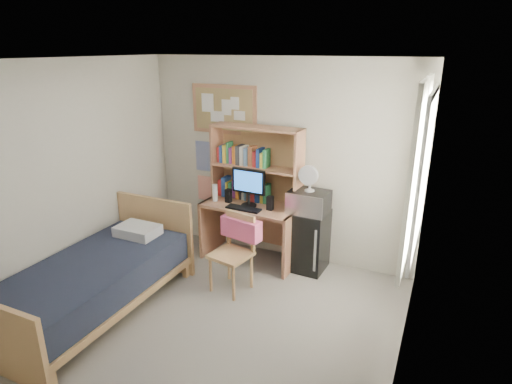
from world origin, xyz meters
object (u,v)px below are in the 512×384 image
at_px(mini_fridge, 308,240).
at_px(desk, 251,232).
at_px(bed, 94,287).
at_px(desk_chair, 231,254).
at_px(bulletin_board, 224,109).
at_px(speaker_left, 228,196).
at_px(speaker_right, 270,203).
at_px(microwave, 309,202).
at_px(monitor, 249,188).
at_px(desk_fan, 310,179).

bearing_deg(mini_fridge, desk, -171.81).
bearing_deg(mini_fridge, bed, -131.00).
relative_size(desk_chair, mini_fridge, 1.17).
bearing_deg(bulletin_board, speaker_left, -57.40).
height_order(mini_fridge, speaker_right, speaker_right).
xyz_separation_m(bed, microwave, (1.77, 1.82, 0.62)).
bearing_deg(speaker_left, bed, -109.53).
xyz_separation_m(bulletin_board, microwave, (1.29, -0.26, -1.01)).
bearing_deg(desk, speaker_left, -168.69).
bearing_deg(desk_chair, bulletin_board, 131.30).
height_order(bed, monitor, monitor).
height_order(bulletin_board, microwave, bulletin_board).
distance_m(monitor, microwave, 0.78).
relative_size(speaker_right, desk_fan, 0.60).
bearing_deg(microwave, desk_chair, -124.55).
distance_m(desk, microwave, 0.92).
distance_m(desk, speaker_left, 0.57).
bearing_deg(speaker_right, desk_fan, 17.94).
bearing_deg(bed, mini_fridge, 46.22).
bearing_deg(mini_fridge, monitor, -167.40).
distance_m(bulletin_board, speaker_left, 1.14).
height_order(desk_chair, mini_fridge, desk_chair).
distance_m(bulletin_board, desk, 1.65).
relative_size(bulletin_board, monitor, 1.97).
height_order(mini_fridge, desk_fan, desk_fan).
distance_m(mini_fridge, bed, 2.55).
bearing_deg(speaker_right, bulletin_board, 157.64).
bearing_deg(desk_chair, bed, -128.03).
bearing_deg(speaker_right, microwave, 17.94).
bearing_deg(speaker_left, desk_fan, 7.94).
distance_m(mini_fridge, microwave, 0.52).
bearing_deg(desk, speaker_right, -11.31).
relative_size(mini_fridge, speaker_left, 4.41).
height_order(desk_chair, monitor, monitor).
bearing_deg(mini_fridge, speaker_left, -170.89).
bearing_deg(desk, mini_fridge, 8.08).
distance_m(desk_chair, desk_fan, 1.29).
height_order(desk, mini_fridge, desk).
bearing_deg(desk, desk_fan, 6.59).
xyz_separation_m(speaker_right, microwave, (0.46, 0.13, 0.05)).
bearing_deg(mini_fridge, bulletin_board, 172.17).
relative_size(desk, desk_fan, 4.20).
distance_m(bulletin_board, microwave, 1.66).
distance_m(desk_chair, speaker_left, 0.95).
relative_size(bed, desk_fan, 7.09).
xyz_separation_m(desk_chair, desk_fan, (0.64, 0.84, 0.74)).
bearing_deg(mini_fridge, desk_chair, -123.95).
bearing_deg(bed, speaker_left, 67.80).
xyz_separation_m(bulletin_board, bed, (-0.48, -2.08, -1.63)).
relative_size(microwave, desk_fan, 1.59).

